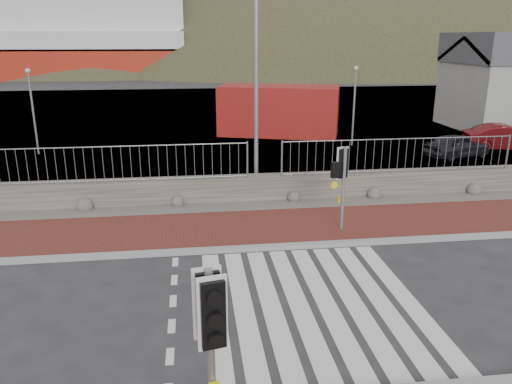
{
  "coord_description": "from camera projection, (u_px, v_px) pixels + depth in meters",
  "views": [
    {
      "loc": [
        -2.45,
        -9.37,
        5.54
      ],
      "look_at": [
        -0.84,
        3.0,
        1.65
      ],
      "focal_mm": 35.0,
      "sensor_mm": 36.0,
      "label": 1
    }
  ],
  "objects": [
    {
      "name": "ferry",
      "position": [
        30.0,
        38.0,
        70.46
      ],
      "size": [
        50.0,
        16.0,
        20.0
      ],
      "color": "maroon",
      "rests_on": "ground"
    },
    {
      "name": "ground",
      "position": [
        312.0,
        304.0,
        10.82
      ],
      "size": [
        220.0,
        220.0,
        0.0
      ],
      "primitive_type": "plane",
      "color": "#28282B",
      "rests_on": "ground"
    },
    {
      "name": "railing",
      "position": [
        265.0,
        151.0,
        17.05
      ],
      "size": [
        18.07,
        0.07,
        1.22
      ],
      "color": "gray",
      "rests_on": "stone_wall"
    },
    {
      "name": "shipping_container",
      "position": [
        279.0,
        111.0,
        29.12
      ],
      "size": [
        7.36,
        4.83,
        2.84
      ],
      "primitive_type": "cube",
      "rotation": [
        0.0,
        0.0,
        -0.32
      ],
      "color": "maroon",
      "rests_on": "ground"
    },
    {
      "name": "traffic_signal_near",
      "position": [
        210.0,
        323.0,
        6.48
      ],
      "size": [
        0.43,
        0.31,
        2.74
      ],
      "rotation": [
        0.0,
        0.0,
        0.19
      ],
      "color": "gray",
      "rests_on": "ground"
    },
    {
      "name": "hills_backdrop",
      "position": [
        239.0,
        183.0,
        101.73
      ],
      "size": [
        254.0,
        90.0,
        100.0
      ],
      "color": "#2F311D",
      "rests_on": "ground"
    },
    {
      "name": "traffic_signal_far",
      "position": [
        343.0,
        171.0,
        14.33
      ],
      "size": [
        0.63,
        0.35,
        2.55
      ],
      "rotation": [
        0.0,
        0.0,
        3.44
      ],
      "color": "gray",
      "rests_on": "ground"
    },
    {
      "name": "streetlight",
      "position": [
        260.0,
        52.0,
        17.05
      ],
      "size": [
        1.78,
        0.94,
        8.93
      ],
      "rotation": [
        0.0,
        0.0,
        0.43
      ],
      "color": "gray",
      "rests_on": "ground"
    },
    {
      "name": "car_a",
      "position": [
        457.0,
        146.0,
        23.83
      ],
      "size": [
        3.59,
        2.28,
        1.14
      ],
      "primitive_type": "imported",
      "rotation": [
        0.0,
        0.0,
        1.87
      ],
      "color": "black",
      "rests_on": "ground"
    },
    {
      "name": "gravel_strip",
      "position": [
        267.0,
        206.0,
        16.96
      ],
      "size": [
        40.0,
        1.5,
        0.06
      ],
      "primitive_type": "cube",
      "color": "#59544C",
      "rests_on": "ground"
    },
    {
      "name": "kerb_far",
      "position": [
        286.0,
        247.0,
        13.64
      ],
      "size": [
        40.0,
        0.25,
        0.12
      ],
      "primitive_type": "cube",
      "color": "gray",
      "rests_on": "ground"
    },
    {
      "name": "quay",
      "position": [
        224.0,
        114.0,
        37.23
      ],
      "size": [
        120.0,
        40.0,
        0.5
      ],
      "primitive_type": "cube",
      "color": "#4C4C4F",
      "rests_on": "ground"
    },
    {
      "name": "stone_wall",
      "position": [
        264.0,
        188.0,
        17.6
      ],
      "size": [
        40.0,
        0.6,
        0.9
      ],
      "primitive_type": "cube",
      "color": "#4A453D",
      "rests_on": "ground"
    },
    {
      "name": "sidewalk_far",
      "position": [
        277.0,
        227.0,
        15.07
      ],
      "size": [
        40.0,
        3.0,
        0.08
      ],
      "primitive_type": "cube",
      "color": "maroon",
      "rests_on": "ground"
    },
    {
      "name": "zebra_crossing",
      "position": [
        312.0,
        303.0,
        10.82
      ],
      "size": [
        4.62,
        5.6,
        0.01
      ],
      "color": "silver",
      "rests_on": "ground"
    },
    {
      "name": "water",
      "position": [
        207.0,
        78.0,
        70.37
      ],
      "size": [
        220.0,
        50.0,
        0.05
      ],
      "primitive_type": "cube",
      "color": "#3F4C54",
      "rests_on": "ground"
    },
    {
      "name": "car_b",
      "position": [
        505.0,
        138.0,
        25.22
      ],
      "size": [
        4.18,
        2.17,
        1.31
      ],
      "primitive_type": "imported",
      "rotation": [
        0.0,
        0.0,
        1.36
      ],
      "color": "#500B0E",
      "rests_on": "ground"
    }
  ]
}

